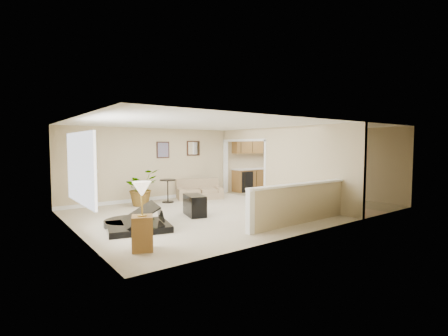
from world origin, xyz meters
TOP-DOWN VIEW (x-y plane):
  - floor at (0.00, 0.00)m, footprint 9.00×9.00m
  - back_wall at (0.00, 3.00)m, footprint 9.00×0.04m
  - front_wall at (0.00, -3.00)m, footprint 9.00×0.04m
  - left_wall at (-4.50, 0.00)m, footprint 0.04×6.00m
  - right_wall at (4.50, 0.00)m, footprint 0.04×6.00m
  - ceiling at (0.00, 0.00)m, footprint 9.00×6.00m
  - kitchen_vinyl at (3.15, 0.00)m, footprint 2.70×6.00m
  - interior_partition at (1.80, 0.25)m, footprint 0.18×5.99m
  - pony_half_wall at (0.08, -2.30)m, footprint 3.42×0.22m
  - left_window at (-4.49, -0.50)m, footprint 0.05×2.15m
  - wall_art_left at (-0.95, 2.97)m, footprint 0.48×0.04m
  - wall_mirror at (0.30, 2.97)m, footprint 0.55×0.04m
  - kitchen_cabinets at (3.19, 2.73)m, footprint 2.36×0.65m
  - piano at (-3.34, -0.40)m, footprint 1.79×1.80m
  - piano_bench at (-1.49, -0.01)m, footprint 0.63×0.93m
  - loveseat at (0.16, 2.39)m, footprint 1.88×1.41m
  - accent_table at (-1.14, 2.26)m, footprint 0.53×0.53m
  - palm_plant at (-2.06, 2.30)m, footprint 1.24×1.15m
  - small_plant at (0.96, 2.51)m, footprint 0.38×0.38m
  - lamp_stand at (-3.79, -1.96)m, footprint 0.49×0.49m

SIDE VIEW (x-z plane):
  - floor at x=0.00m, z-range 0.00..0.00m
  - kitchen_vinyl at x=3.15m, z-range 0.00..0.01m
  - small_plant at x=0.96m, z-range -0.04..0.53m
  - piano_bench at x=-1.49m, z-range 0.00..0.56m
  - loveseat at x=0.16m, z-range -0.11..0.80m
  - accent_table at x=-1.14m, z-range 0.11..0.88m
  - pony_half_wall at x=0.08m, z-range 0.02..1.02m
  - piano at x=-3.34m, z-range -0.11..1.17m
  - lamp_stand at x=-3.79m, z-range -0.10..1.16m
  - palm_plant at x=-2.06m, z-range -0.01..1.14m
  - kitchen_cabinets at x=3.19m, z-range -0.29..2.03m
  - interior_partition at x=1.80m, z-range -0.03..2.47m
  - back_wall at x=0.00m, z-range 0.00..2.50m
  - front_wall at x=0.00m, z-range 0.00..2.50m
  - left_wall at x=-4.50m, z-range 0.00..2.50m
  - right_wall at x=4.50m, z-range 0.00..2.50m
  - left_window at x=-4.49m, z-range 0.73..2.17m
  - wall_art_left at x=-0.95m, z-range 1.46..2.04m
  - wall_mirror at x=0.30m, z-range 1.52..2.08m
  - ceiling at x=0.00m, z-range 2.48..2.52m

